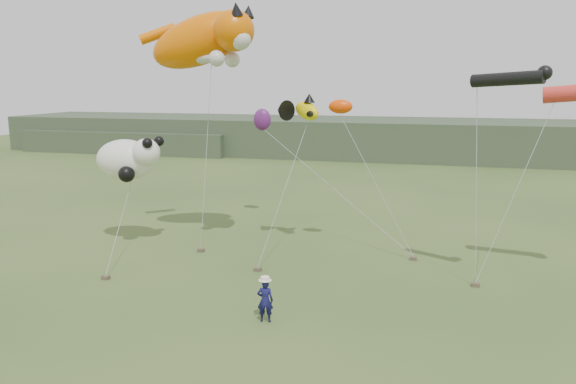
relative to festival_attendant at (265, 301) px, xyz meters
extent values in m
plane|color=#385123|center=(0.71, 0.30, -0.76)|extent=(120.00, 120.00, 0.00)
cube|color=#2D3D28|center=(0.71, 45.30, 1.24)|extent=(90.00, 12.00, 4.00)
cube|color=#2D3D28|center=(-29.29, 42.30, 0.49)|extent=(25.00, 8.00, 2.50)
imported|color=#121246|center=(0.00, 0.00, 0.00)|extent=(0.61, 0.45, 1.52)
cube|color=brown|center=(-5.40, 6.90, -0.68)|extent=(0.31, 0.24, 0.16)
cube|color=brown|center=(-1.86, 4.92, -0.68)|extent=(0.31, 0.24, 0.16)
cube|color=brown|center=(7.20, 5.38, -0.68)|extent=(0.31, 0.24, 0.16)
cube|color=brown|center=(-7.69, 2.31, -0.68)|extent=(0.31, 0.24, 0.16)
cube|color=brown|center=(4.64, 8.24, -0.68)|extent=(0.31, 0.24, 0.16)
ellipsoid|color=#E16100|center=(-5.66, 8.27, 9.28)|extent=(5.70, 3.19, 3.76)
sphere|color=#E16100|center=(-3.62, 7.24, 9.59)|extent=(1.84, 1.84, 1.84)
cone|color=black|center=(-3.31, 6.73, 10.46)|extent=(0.57, 0.70, 0.69)
cone|color=black|center=(-3.10, 7.75, 10.46)|extent=(0.57, 0.66, 0.65)
sphere|color=beige|center=(-3.21, 6.93, 9.18)|extent=(0.92, 0.92, 0.92)
ellipsoid|color=beige|center=(-5.46, 7.96, 8.46)|extent=(1.80, 0.90, 0.56)
sphere|color=beige|center=(-4.23, 6.63, 8.36)|extent=(0.72, 0.72, 0.72)
sphere|color=beige|center=(-4.03, 8.06, 8.36)|extent=(0.72, 0.72, 0.72)
cylinder|color=#E16100|center=(-8.33, 9.08, 9.69)|extent=(1.91, 1.40, 1.11)
ellipsoid|color=yellow|center=(-0.53, 8.49, 6.01)|extent=(1.72, 1.53, 1.17)
cone|color=black|center=(-1.82, 8.81, 6.01)|extent=(1.19, 1.23, 0.97)
cone|color=black|center=(-0.42, 8.49, 6.60)|extent=(0.54, 0.54, 0.43)
cone|color=black|center=(-0.20, 7.94, 5.90)|extent=(0.57, 0.61, 0.43)
cone|color=black|center=(-0.20, 9.03, 5.90)|extent=(0.57, 0.61, 0.43)
cylinder|color=black|center=(7.80, 5.15, 7.44)|extent=(2.59, 1.70, 0.64)
sphere|color=black|center=(8.99, 4.73, 7.66)|extent=(0.53, 0.53, 0.53)
ellipsoid|color=white|center=(-9.50, 7.34, 3.54)|extent=(3.03, 2.02, 2.02)
sphere|color=white|center=(-8.15, 7.00, 3.99)|extent=(1.35, 1.35, 1.35)
sphere|color=black|center=(-7.81, 6.55, 4.50)|extent=(0.49, 0.49, 0.49)
sphere|color=black|center=(-7.70, 7.51, 4.50)|extent=(0.49, 0.49, 0.49)
sphere|color=black|center=(-8.94, 6.44, 2.98)|extent=(0.79, 0.79, 0.79)
sphere|color=black|center=(-10.40, 7.68, 3.09)|extent=(0.79, 0.79, 0.79)
ellipsoid|color=#F04303|center=(1.00, 8.82, 6.21)|extent=(1.12, 0.66, 0.66)
ellipsoid|color=#591B65|center=(-4.48, 14.08, 5.18)|extent=(1.04, 0.69, 1.27)
camera|label=1|loc=(5.39, -17.28, 7.35)|focal=35.00mm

